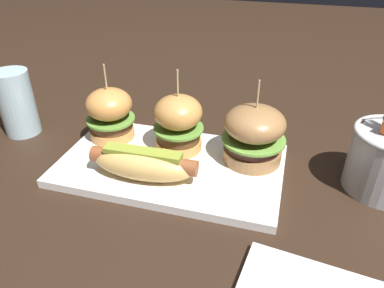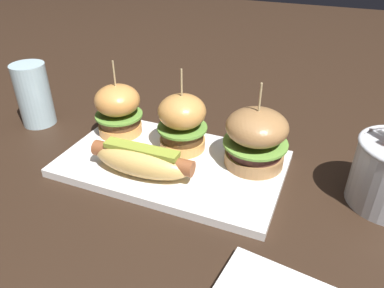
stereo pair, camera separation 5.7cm
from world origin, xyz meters
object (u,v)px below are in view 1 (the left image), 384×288
slider_right (254,134)px  slider_center (177,122)px  water_glass (17,103)px  platter_main (171,165)px  slider_left (110,113)px  hot_dog (143,163)px

slider_right → slider_center: bearing=179.9°
water_glass → slider_center: bearing=0.9°
slider_center → platter_main: bearing=-87.6°
slider_left → water_glass: bearing=-177.0°
slider_left → platter_main: bearing=-20.7°
platter_main → slider_right: 0.14m
hot_dog → water_glass: (-0.29, 0.09, 0.02)m
slider_center → hot_dog: bearing=-104.7°
slider_center → water_glass: slider_center is taller
hot_dog → water_glass: 0.30m
water_glass → slider_left: bearing=3.0°
hot_dog → slider_center: bearing=75.3°
hot_dog → slider_center: 0.10m
platter_main → slider_center: slider_center is taller
hot_dog → slider_center: slider_center is taller
platter_main → slider_left: bearing=159.3°
slider_center → water_glass: (-0.31, -0.01, -0.00)m
hot_dog → slider_left: 0.14m
slider_center → slider_left: bearing=177.8°
hot_dog → water_glass: water_glass is taller
hot_dog → water_glass: bearing=163.0°
platter_main → water_glass: size_ratio=2.93×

